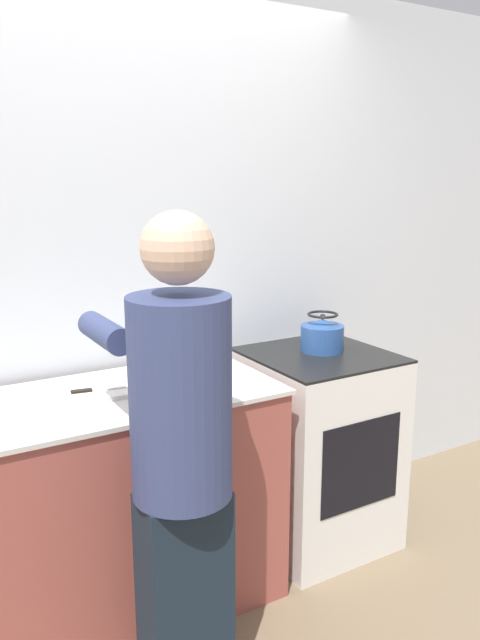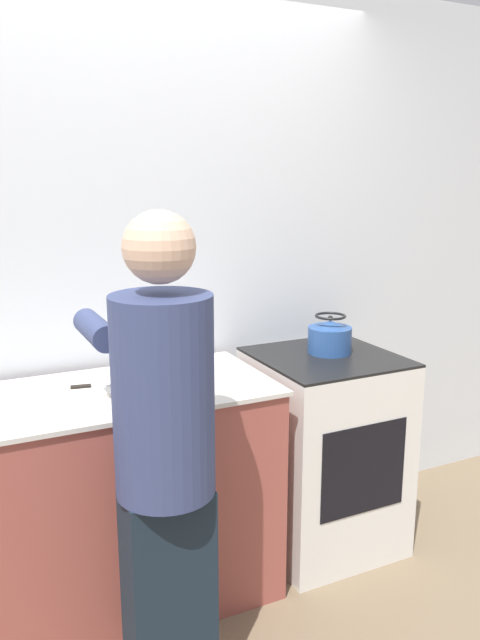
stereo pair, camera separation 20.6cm
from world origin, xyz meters
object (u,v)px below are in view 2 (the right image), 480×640
at_px(knife, 96,385).
at_px(person, 164,449).
at_px(kettle, 330,337).
at_px(cutting_board, 105,388).
at_px(oven, 324,451).

bearing_deg(knife, person, -72.48).
bearing_deg(kettle, person, -149.79).
bearing_deg(kettle, knife, -179.31).
bearing_deg(person, cutting_board, 94.40).
bearing_deg(knife, oven, 8.55).
bearing_deg(cutting_board, knife, 168.04).
xyz_separation_m(cutting_board, kettle, (1.05, 0.02, 0.08)).
bearing_deg(person, oven, 29.54).
height_order(cutting_board, knife, knife).
distance_m(oven, person, 1.20).
height_order(person, cutting_board, person).
distance_m(oven, knife, 1.15).
xyz_separation_m(person, cutting_board, (-0.04, 0.57, 0.03)).
xyz_separation_m(person, knife, (-0.08, 0.58, 0.04)).
relative_size(person, kettle, 8.13).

